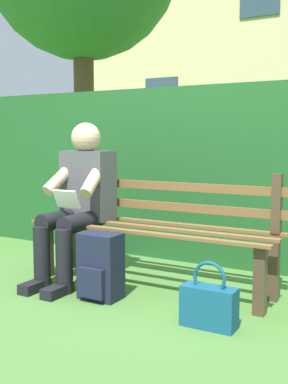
{
  "coord_description": "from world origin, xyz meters",
  "views": [
    {
      "loc": [
        -1.62,
        2.93,
        1.06
      ],
      "look_at": [
        0.0,
        0.1,
        0.69
      ],
      "focal_mm": 45.16,
      "sensor_mm": 36.0,
      "label": 1
    }
  ],
  "objects_px": {
    "backpack": "(100,267)",
    "person_seated": "(78,198)",
    "handbag": "(209,305)",
    "park_bench": "(155,228)"
  },
  "relations": [
    {
      "from": "backpack",
      "to": "person_seated",
      "type": "bearing_deg",
      "value": -35.63
    },
    {
      "from": "backpack",
      "to": "handbag",
      "type": "height_order",
      "value": "backpack"
    },
    {
      "from": "person_seated",
      "to": "park_bench",
      "type": "bearing_deg",
      "value": -163.77
    },
    {
      "from": "backpack",
      "to": "handbag",
      "type": "xyz_separation_m",
      "value": [
        -0.81,
        0.1,
        -0.09
      ]
    },
    {
      "from": "backpack",
      "to": "handbag",
      "type": "relative_size",
      "value": 1.15
    },
    {
      "from": "handbag",
      "to": "park_bench",
      "type": "bearing_deg",
      "value": -40.29
    },
    {
      "from": "handbag",
      "to": "backpack",
      "type": "bearing_deg",
      "value": -7.17
    },
    {
      "from": "park_bench",
      "to": "handbag",
      "type": "distance_m",
      "value": 0.88
    },
    {
      "from": "handbag",
      "to": "person_seated",
      "type": "bearing_deg",
      "value": -17.51
    },
    {
      "from": "person_seated",
      "to": "handbag",
      "type": "distance_m",
      "value": 1.34
    }
  ]
}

